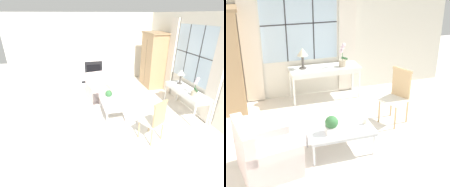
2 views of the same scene
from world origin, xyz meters
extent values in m
plane|color=silver|center=(0.00, 0.00, 0.00)|extent=(14.00, 14.00, 0.00)
cube|color=silver|center=(0.00, 3.03, 1.40)|extent=(7.20, 0.06, 2.80)
cube|color=silver|center=(0.00, 3.00, 1.65)|extent=(1.66, 0.01, 1.62)
cube|color=#2D2D33|center=(-0.30, 2.99, 1.65)|extent=(0.02, 0.02, 1.62)
cube|color=#2D2D33|center=(0.30, 2.99, 1.65)|extent=(0.02, 0.02, 1.62)
cube|color=#2D2D33|center=(0.00, 2.99, 1.65)|extent=(1.66, 0.02, 0.02)
cube|color=silver|center=(-1.07, 2.95, 1.33)|extent=(0.39, 0.06, 2.61)
cube|color=silver|center=(1.07, 2.95, 1.33)|extent=(0.39, 0.06, 2.61)
cube|color=silver|center=(-3.03, 0.60, 1.40)|extent=(0.06, 7.20, 2.80)
cube|color=black|center=(-2.83, 0.37, 0.02)|extent=(0.34, 1.12, 0.04)
cube|color=white|center=(-2.91, 0.37, 0.63)|extent=(0.18, 1.25, 1.26)
cube|color=white|center=(-2.88, 0.37, 1.28)|extent=(0.24, 1.33, 0.04)
cube|color=black|center=(-2.81, 0.37, 0.41)|extent=(0.02, 0.60, 0.69)
cube|color=black|center=(-2.82, 0.37, 0.47)|extent=(0.01, 0.76, 0.85)
cube|color=white|center=(-2.98, 0.37, 1.75)|extent=(0.04, 1.10, 0.94)
cube|color=silver|center=(-2.96, 0.37, 1.75)|extent=(0.01, 1.02, 0.86)
cube|color=tan|center=(-1.80, 2.63, 1.03)|extent=(1.03, 0.64, 2.07)
cube|color=#977752|center=(-1.80, 2.63, 2.10)|extent=(1.11, 0.70, 0.06)
cube|color=brown|center=(-1.80, 2.31, 0.99)|extent=(0.01, 0.01, 1.73)
sphere|color=#997F4C|center=(-1.85, 2.30, 1.03)|extent=(0.03, 0.03, 0.03)
sphere|color=#997F4C|center=(-1.75, 2.30, 1.03)|extent=(0.03, 0.03, 0.03)
cube|color=white|center=(0.45, 2.68, 0.72)|extent=(1.56, 0.53, 0.03)
cube|color=white|center=(0.45, 2.68, 0.65)|extent=(1.50, 0.51, 0.10)
cylinder|color=white|center=(-0.29, 2.45, 0.35)|extent=(0.04, 0.04, 0.70)
cylinder|color=white|center=(1.19, 2.45, 0.35)|extent=(0.04, 0.04, 0.70)
cylinder|color=white|center=(-0.29, 2.90, 0.35)|extent=(0.04, 0.04, 0.70)
cylinder|color=white|center=(1.19, 2.90, 0.35)|extent=(0.04, 0.04, 0.70)
cylinder|color=#4C4742|center=(-0.02, 2.73, 0.75)|extent=(0.16, 0.16, 0.02)
cylinder|color=#4C4742|center=(-0.02, 2.73, 0.89)|extent=(0.05, 0.05, 0.27)
cone|color=beige|center=(-0.02, 2.73, 1.11)|extent=(0.23, 0.23, 0.16)
cylinder|color=tan|center=(0.84, 2.60, 0.81)|extent=(0.16, 0.16, 0.14)
cylinder|color=#336638|center=(0.84, 2.60, 1.06)|extent=(0.01, 0.01, 0.37)
cube|color=#336638|center=(0.89, 2.60, 0.92)|extent=(0.15, 0.02, 0.09)
sphere|color=silver|center=(0.82, 2.61, 1.08)|extent=(0.09, 0.09, 0.09)
sphere|color=silver|center=(0.84, 2.61, 1.15)|extent=(0.09, 0.09, 0.09)
sphere|color=silver|center=(0.87, 2.61, 1.22)|extent=(0.09, 0.09, 0.09)
cube|color=beige|center=(-1.05, 0.36, 0.21)|extent=(0.96, 0.96, 0.41)
cube|color=beige|center=(-1.38, 0.30, 0.64)|extent=(0.31, 0.83, 0.46)
cube|color=beige|center=(-1.11, 0.67, 0.28)|extent=(0.85, 0.35, 0.55)
cube|color=beige|center=(-0.99, 0.06, 0.28)|extent=(0.85, 0.35, 0.55)
cube|color=white|center=(1.40, 1.15, 0.48)|extent=(0.59, 0.59, 0.03)
cube|color=tan|center=(1.58, 1.24, 0.75)|extent=(0.21, 0.38, 0.52)
cube|color=tan|center=(1.58, 1.24, 1.04)|extent=(0.23, 0.40, 0.05)
cylinder|color=tan|center=(1.31, 0.90, 0.23)|extent=(0.04, 0.04, 0.46)
cylinder|color=tan|center=(1.14, 1.24, 0.23)|extent=(0.04, 0.04, 0.46)
cylinder|color=tan|center=(1.65, 1.07, 0.23)|extent=(0.04, 0.04, 0.46)
cylinder|color=tan|center=(1.48, 1.41, 0.23)|extent=(0.04, 0.04, 0.46)
cube|color=silver|center=(0.12, 0.53, 0.41)|extent=(1.10, 0.62, 0.03)
cube|color=#B1B3B8|center=(0.12, 0.53, 0.38)|extent=(1.08, 0.61, 0.04)
cylinder|color=silver|center=(-0.38, 0.27, 0.20)|extent=(0.04, 0.04, 0.40)
cylinder|color=silver|center=(0.62, 0.27, 0.20)|extent=(0.04, 0.04, 0.40)
cylinder|color=silver|center=(-0.38, 0.80, 0.20)|extent=(0.04, 0.04, 0.40)
cylinder|color=silver|center=(0.62, 0.80, 0.20)|extent=(0.04, 0.04, 0.40)
cube|color=white|center=(-0.05, 0.46, 0.48)|extent=(0.20, 0.20, 0.12)
sphere|color=#336638|center=(-0.05, 0.46, 0.61)|extent=(0.21, 0.21, 0.21)
cylinder|color=silver|center=(0.56, 0.55, 0.43)|extent=(0.09, 0.09, 0.01)
cylinder|color=beige|center=(0.56, 0.55, 0.48)|extent=(0.07, 0.07, 0.08)
cylinder|color=black|center=(0.56, 0.55, 0.52)|extent=(0.00, 0.00, 0.01)
camera|label=1|loc=(4.50, -0.49, 2.74)|focal=28.00mm
camera|label=2|loc=(-1.24, -3.63, 3.00)|focal=50.00mm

